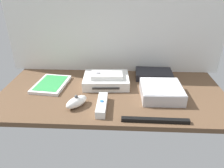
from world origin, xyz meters
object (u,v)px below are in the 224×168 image
(game_console, at_px, (106,80))
(remote_nunchuk, at_px, (77,102))
(sensor_bar, at_px, (155,120))
(remote_classic_pad, at_px, (107,75))
(remote_wand, at_px, (102,105))
(game_case, at_px, (51,84))
(mini_computer, at_px, (161,91))
(network_router, at_px, (154,74))

(game_console, relative_size, remote_nunchuk, 2.07)
(remote_nunchuk, xyz_separation_m, sensor_bar, (0.30, -0.09, -0.01))
(remote_classic_pad, bearing_deg, remote_wand, -94.73)
(game_console, xyz_separation_m, remote_wand, (-0.00, -0.20, -0.01))
(game_console, distance_m, game_case, 0.26)
(game_case, bearing_deg, sensor_bar, -23.88)
(remote_nunchuk, xyz_separation_m, remote_classic_pad, (0.11, 0.18, 0.03))
(remote_wand, bearing_deg, game_case, 145.20)
(game_console, xyz_separation_m, mini_computer, (0.24, -0.10, 0.00))
(remote_nunchuk, distance_m, sensor_bar, 0.31)
(game_console, xyz_separation_m, remote_nunchuk, (-0.10, -0.20, -0.00))
(game_console, height_order, remote_classic_pad, remote_classic_pad)
(mini_computer, distance_m, remote_classic_pad, 0.26)
(game_console, height_order, sensor_bar, game_console)
(game_console, xyz_separation_m, network_router, (0.24, 0.09, -0.00))
(game_console, height_order, remote_wand, game_console)
(remote_nunchuk, bearing_deg, game_case, 169.76)
(mini_computer, distance_m, network_router, 0.20)
(remote_nunchuk, relative_size, remote_classic_pad, 0.72)
(mini_computer, distance_m, sensor_bar, 0.19)
(game_console, xyz_separation_m, remote_classic_pad, (0.00, -0.01, 0.03))
(mini_computer, distance_m, remote_wand, 0.26)
(remote_classic_pad, bearing_deg, mini_computer, -24.00)
(sensor_bar, bearing_deg, remote_nunchuk, 164.33)
(mini_computer, height_order, remote_classic_pad, remote_classic_pad)
(mini_computer, distance_m, remote_nunchuk, 0.36)
(game_case, distance_m, network_router, 0.51)
(remote_nunchuk, distance_m, remote_classic_pad, 0.21)
(network_router, relative_size, remote_nunchuk, 1.73)
(network_router, relative_size, remote_classic_pad, 1.24)
(game_console, relative_size, game_case, 1.08)
(network_router, xyz_separation_m, remote_classic_pad, (-0.23, -0.10, 0.04))
(remote_wand, distance_m, sensor_bar, 0.21)
(remote_nunchuk, bearing_deg, remote_wand, 32.61)
(mini_computer, xyz_separation_m, network_router, (-0.01, 0.19, -0.01))
(game_case, distance_m, remote_nunchuk, 0.23)
(remote_wand, relative_size, remote_nunchuk, 1.39)
(mini_computer, bearing_deg, network_router, 91.98)
(game_case, height_order, remote_wand, remote_wand)
(mini_computer, bearing_deg, remote_classic_pad, 159.16)
(remote_classic_pad, bearing_deg, game_console, 101.91)
(game_case, height_order, remote_nunchuk, remote_nunchuk)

